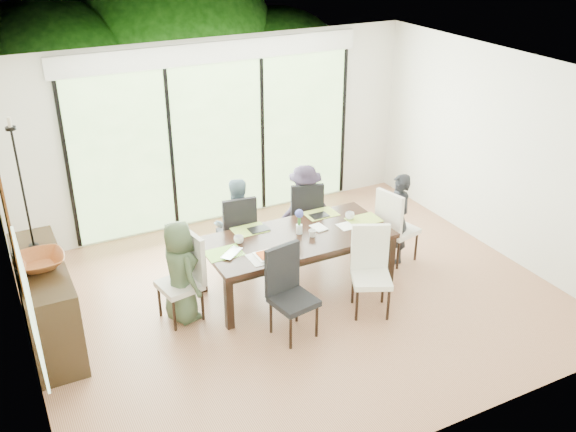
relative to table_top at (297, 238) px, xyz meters
name	(u,v)px	position (x,y,z in m)	size (l,w,h in m)	color
floor	(297,299)	(-0.13, -0.25, -0.68)	(6.00, 5.00, 0.01)	brown
ceiling	(299,76)	(-0.13, -0.25, 2.03)	(6.00, 5.00, 0.01)	white
wall_back	(216,133)	(-0.13, 2.26, 0.67)	(6.00, 0.02, 2.70)	silver
wall_front	(443,310)	(-0.13, -2.76, 0.67)	(6.00, 0.02, 2.70)	silver
wall_left	(11,257)	(-3.14, -0.25, 0.67)	(0.02, 5.00, 2.70)	silver
wall_right	(501,154)	(2.88, -0.25, 0.67)	(0.02, 5.00, 2.70)	silver
glass_doors	(218,143)	(-0.13, 2.22, 0.52)	(4.20, 0.02, 2.30)	#598C3F
blinds_header	(214,52)	(-0.13, 2.21, 1.82)	(4.40, 0.06, 0.28)	white
mullion_a	(68,168)	(-2.23, 2.21, 0.52)	(0.05, 0.04, 2.30)	black
mullion_b	(171,151)	(-0.83, 2.21, 0.52)	(0.05, 0.04, 2.30)	black
mullion_c	(262,136)	(0.57, 2.21, 0.52)	(0.05, 0.04, 2.30)	black
mullion_d	(343,123)	(1.97, 2.21, 0.52)	(0.05, 0.04, 2.30)	black
side_window	(30,308)	(-3.10, -1.45, 0.82)	(0.02, 0.90, 1.00)	#8CAD7F
deck	(201,199)	(-0.13, 3.15, -0.73)	(6.00, 1.80, 0.10)	#4F3B22
rail_top	(183,149)	(-0.13, 3.95, -0.13)	(6.00, 0.08, 0.06)	brown
foliage_left	(55,97)	(-1.93, 4.95, 0.76)	(3.20, 3.20, 3.20)	#14380F
foliage_mid	(170,55)	(0.27, 5.55, 1.12)	(4.00, 4.00, 4.00)	#14380F
foliage_right	(278,83)	(2.07, 4.75, 0.58)	(2.80, 2.80, 2.80)	#14380F
foliage_far	(108,63)	(-0.73, 6.25, 0.94)	(3.60, 3.60, 3.60)	#14380F
table_top	(297,238)	(0.00, 0.00, 0.00)	(2.27, 1.04, 0.06)	black
table_apron	(297,244)	(0.00, 0.00, -0.08)	(2.08, 0.85, 0.09)	black
table_leg_fl	(229,303)	(-1.08, -0.43, -0.35)	(0.08, 0.08, 0.65)	black
table_leg_fr	(390,259)	(1.08, -0.43, -0.35)	(0.08, 0.08, 0.65)	black
table_leg_bl	(202,268)	(-1.08, 0.43, -0.35)	(0.08, 0.08, 0.65)	black
table_leg_br	(353,231)	(1.08, 0.43, -0.35)	(0.08, 0.08, 0.65)	black
chair_left_end	(179,279)	(-1.50, 0.00, -0.16)	(0.43, 0.43, 1.04)	beige
chair_right_end	(398,224)	(1.50, 0.00, -0.16)	(0.43, 0.43, 1.04)	white
chair_far_left	(236,229)	(-0.45, 0.85, -0.16)	(0.43, 0.43, 1.04)	black
chair_far_right	(304,214)	(0.55, 0.85, -0.16)	(0.43, 0.43, 1.04)	black
chair_near_left	(294,295)	(-0.50, -0.87, -0.16)	(0.43, 0.43, 1.04)	black
chair_near_right	(372,273)	(0.50, -0.87, -0.16)	(0.43, 0.43, 1.04)	white
person_left_end	(180,272)	(-1.48, 0.00, -0.07)	(0.57, 0.36, 1.22)	#3D4E34
person_right_end	(398,219)	(1.48, 0.00, -0.07)	(0.57, 0.36, 1.22)	black
person_far_left	(236,223)	(-0.45, 0.83, -0.07)	(0.57, 0.36, 1.22)	slate
person_far_right	(305,208)	(0.55, 0.83, -0.07)	(0.57, 0.36, 1.22)	#282030
placemat_left	(224,253)	(-0.95, 0.00, 0.03)	(0.42, 0.30, 0.01)	#83C345
placemat_right	(364,220)	(0.95, 0.00, 0.03)	(0.42, 0.30, 0.01)	#93AD3D
placemat_far_l	(250,230)	(-0.45, 0.40, 0.03)	(0.42, 0.30, 0.01)	#9CBE44
placemat_far_r	(321,214)	(0.55, 0.40, 0.03)	(0.42, 0.30, 0.01)	#A4B841
placemat_paper	(267,257)	(-0.55, -0.30, 0.03)	(0.42, 0.30, 0.01)	white
tablet_far_l	(259,229)	(-0.35, 0.35, 0.04)	(0.25, 0.17, 0.01)	black
tablet_far_r	(319,215)	(0.50, 0.35, 0.04)	(0.23, 0.16, 0.01)	black
papers	(349,225)	(0.70, -0.05, 0.03)	(0.28, 0.21, 0.00)	white
platter_base	(267,256)	(-0.55, -0.30, 0.05)	(0.25, 0.25, 0.02)	white
platter_snacks	(267,254)	(-0.55, -0.30, 0.06)	(0.19, 0.19, 0.01)	#E6561B
vase	(299,229)	(0.05, 0.05, 0.08)	(0.08, 0.08, 0.11)	silver
hyacinth_stems	(299,221)	(0.05, 0.05, 0.20)	(0.04, 0.04, 0.15)	#337226
hyacinth_blooms	(299,214)	(0.05, 0.05, 0.29)	(0.10, 0.10, 0.10)	#4953B8
laptop	(235,254)	(-0.85, -0.10, 0.04)	(0.31, 0.20, 0.02)	silver
cup_a	(239,240)	(-0.70, 0.15, 0.07)	(0.12, 0.12, 0.09)	white
cup_b	(312,233)	(0.15, -0.10, 0.07)	(0.09, 0.09, 0.09)	white
cup_c	(350,216)	(0.80, 0.10, 0.07)	(0.12, 0.12, 0.09)	white
book	(314,229)	(0.25, 0.05, 0.04)	(0.15, 0.21, 0.02)	white
sideboard	(47,301)	(-2.89, 0.27, -0.20)	(0.48, 1.70, 0.96)	black
bowl	(39,262)	(-2.89, 0.17, 0.34)	(0.51, 0.51, 0.12)	brown
candlestick_base	(34,246)	(-2.89, 0.62, 0.30)	(0.11, 0.11, 0.04)	black
candlestick_shaft	(23,189)	(-2.89, 0.62, 0.97)	(0.03, 0.03, 1.33)	black
candlestick_pan	(11,128)	(-2.89, 0.62, 1.63)	(0.11, 0.11, 0.03)	black
candle	(9,122)	(-2.89, 0.62, 1.69)	(0.04, 0.04, 0.11)	silver
tapestry	(4,206)	(-3.10, 0.15, 1.02)	(0.02, 1.00, 1.50)	brown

